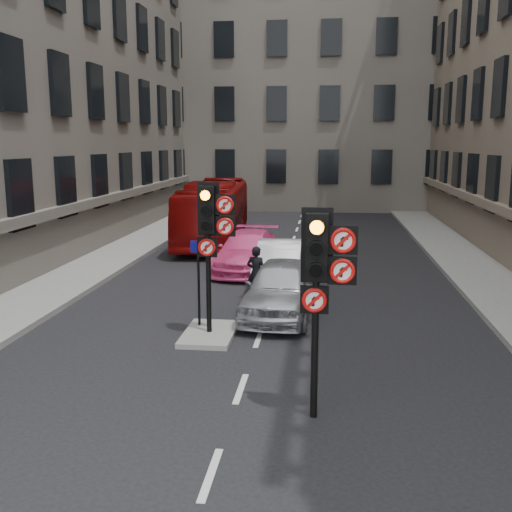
% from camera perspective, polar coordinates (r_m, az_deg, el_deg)
% --- Properties ---
extents(ground, '(120.00, 120.00, 0.00)m').
position_cam_1_polar(ground, '(9.88, -3.18, -17.09)').
color(ground, black).
rests_on(ground, ground).
extents(pavement_left, '(3.00, 50.00, 0.16)m').
position_cam_1_polar(pavement_left, '(22.83, -15.92, -1.03)').
color(pavement_left, gray).
rests_on(pavement_left, ground).
extents(pavement_right, '(3.00, 50.00, 0.16)m').
position_cam_1_polar(pavement_right, '(21.83, 21.62, -1.92)').
color(pavement_right, gray).
rests_on(pavement_right, ground).
extents(centre_island, '(1.20, 2.00, 0.12)m').
position_cam_1_polar(centre_island, '(14.60, -4.46, -7.40)').
color(centre_island, gray).
rests_on(centre_island, ground).
extents(building_far, '(30.00, 14.00, 20.00)m').
position_cam_1_polar(building_far, '(46.92, 5.06, 17.42)').
color(building_far, slate).
rests_on(building_far, ground).
extents(signal_near, '(0.91, 0.40, 3.58)m').
position_cam_1_polar(signal_near, '(9.80, 6.27, -1.25)').
color(signal_near, black).
rests_on(signal_near, ground).
extents(signal_far, '(0.91, 0.40, 3.58)m').
position_cam_1_polar(signal_far, '(13.98, -4.28, 2.92)').
color(signal_far, black).
rests_on(signal_far, centre_island).
extents(car_silver, '(2.16, 4.56, 1.51)m').
position_cam_1_polar(car_silver, '(16.11, 2.44, -3.06)').
color(car_silver, '#9DA0A4').
rests_on(car_silver, ground).
extents(car_white, '(1.46, 4.17, 1.37)m').
position_cam_1_polar(car_white, '(19.80, 2.24, -0.61)').
color(car_white, silver).
rests_on(car_white, ground).
extents(car_pink, '(2.19, 4.90, 1.40)m').
position_cam_1_polar(car_pink, '(21.73, -0.80, 0.46)').
color(car_pink, '#F0468E').
rests_on(car_pink, ground).
extents(bus_red, '(2.99, 10.22, 2.81)m').
position_cam_1_polar(bus_red, '(28.00, -3.99, 4.25)').
color(bus_red, maroon).
rests_on(bus_red, ground).
extents(motorcycle, '(0.63, 1.64, 0.96)m').
position_cam_1_polar(motorcycle, '(19.45, 1.97, -1.44)').
color(motorcycle, black).
rests_on(motorcycle, ground).
extents(motorcyclist, '(0.66, 0.51, 1.62)m').
position_cam_1_polar(motorcyclist, '(17.64, 0.03, -1.63)').
color(motorcyclist, black).
rests_on(motorcyclist, ground).
extents(info_sign, '(0.37, 0.14, 2.13)m').
position_cam_1_polar(info_sign, '(14.75, -5.51, -1.43)').
color(info_sign, black).
rests_on(info_sign, centre_island).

